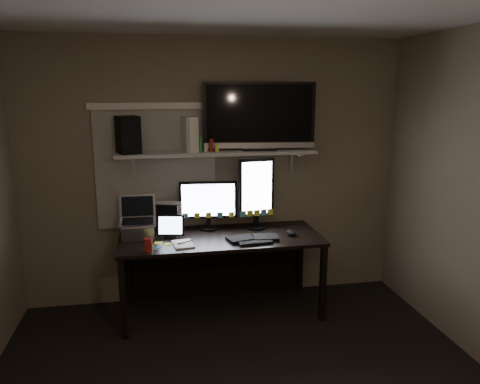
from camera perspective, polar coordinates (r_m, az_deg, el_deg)
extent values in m
plane|color=#6D604E|center=(4.47, -3.09, 2.40)|extent=(3.60, 0.00, 3.60)
cube|color=#B0AC9E|center=(4.41, -10.18, 2.75)|extent=(1.10, 0.02, 1.10)
cube|color=black|center=(4.24, -2.36, -5.61)|extent=(1.80, 0.75, 0.03)
cube|color=black|center=(4.70, -2.93, -8.52)|extent=(1.80, 0.02, 0.70)
cube|color=black|center=(4.04, -14.09, -12.53)|extent=(0.05, 0.05, 0.70)
cube|color=black|center=(4.27, 10.06, -10.93)|extent=(0.05, 0.05, 0.70)
cube|color=black|center=(4.65, -13.59, -9.06)|extent=(0.05, 0.05, 0.70)
cube|color=black|center=(4.85, 7.31, -7.89)|extent=(0.05, 0.05, 0.70)
cube|color=beige|center=(4.27, -2.83, 4.84)|extent=(1.80, 0.35, 0.03)
cube|color=black|center=(4.38, -3.88, -1.61)|extent=(0.54, 0.10, 0.47)
cube|color=black|center=(4.39, 2.00, -0.16)|extent=(0.35, 0.10, 0.68)
cube|color=black|center=(4.14, 1.60, -5.66)|extent=(0.47, 0.22, 0.03)
ellipsoid|color=black|center=(4.29, 6.26, -4.97)|extent=(0.10, 0.13, 0.04)
cube|color=white|center=(4.04, -6.97, -6.33)|extent=(0.19, 0.25, 0.01)
cube|color=black|center=(4.20, -8.49, -4.18)|extent=(0.26, 0.15, 0.21)
cube|color=black|center=(4.42, -8.82, -2.95)|extent=(0.23, 0.15, 0.27)
cube|color=#B0B0B5|center=(4.25, -12.38, -3.13)|extent=(0.32, 0.26, 0.36)
cylinder|color=maroon|center=(3.92, -11.14, -6.32)|extent=(0.10, 0.10, 0.11)
cube|color=black|center=(4.30, 2.35, 9.20)|extent=(1.03, 0.29, 0.61)
cube|color=silver|center=(4.25, -6.17, 7.06)|extent=(0.14, 0.27, 0.31)
cube|color=black|center=(4.19, -13.50, 6.80)|extent=(0.23, 0.26, 0.32)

